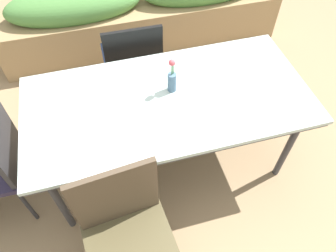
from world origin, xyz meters
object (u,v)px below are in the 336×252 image
(dining_table, at_px, (168,104))
(planter_box, at_px, (143,13))
(flower_vase, at_px, (172,77))
(chair_near_left, at_px, (127,232))
(chair_far_side, at_px, (133,59))

(dining_table, relative_size, planter_box, 0.64)
(dining_table, relative_size, flower_vase, 7.24)
(flower_vase, distance_m, planter_box, 1.60)
(chair_near_left, bearing_deg, planter_box, -109.90)
(dining_table, distance_m, chair_near_left, 0.84)
(dining_table, xyz_separation_m, flower_vase, (0.05, 0.07, 0.17))
(dining_table, xyz_separation_m, chair_near_left, (-0.43, -0.70, -0.18))
(flower_vase, bearing_deg, chair_near_left, -121.45)
(chair_near_left, distance_m, chair_far_side, 1.45)
(flower_vase, bearing_deg, chair_far_side, 103.60)
(dining_table, bearing_deg, planter_box, 84.22)
(chair_near_left, xyz_separation_m, planter_box, (0.59, 2.29, -0.15))
(chair_far_side, relative_size, planter_box, 0.31)
(dining_table, height_order, flower_vase, flower_vase)
(flower_vase, height_order, planter_box, flower_vase)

